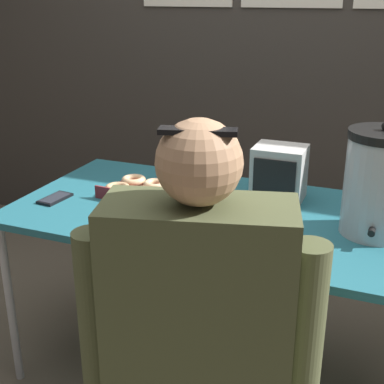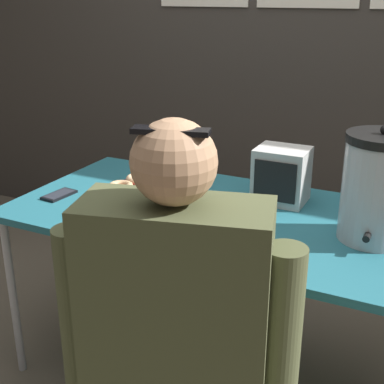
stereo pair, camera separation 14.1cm
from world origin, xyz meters
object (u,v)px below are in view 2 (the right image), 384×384
at_px(donut_box, 150,190).
at_px(coffee_urn, 378,188).
at_px(cell_phone, 59,195).
at_px(space_heater, 281,175).
at_px(person_seated, 176,368).

distance_m(donut_box, coffee_urn, 0.89).
bearing_deg(coffee_urn, cell_phone, -172.99).
height_order(coffee_urn, space_heater, coffee_urn).
relative_size(donut_box, cell_phone, 2.54).
bearing_deg(cell_phone, person_seated, -28.73).
xyz_separation_m(cell_phone, person_seated, (0.83, -0.57, -0.15)).
relative_size(cell_phone, person_seated, 0.12).
distance_m(cell_phone, person_seated, 1.02).
bearing_deg(space_heater, cell_phone, -157.37).
relative_size(coffee_urn, cell_phone, 2.66).
bearing_deg(donut_box, coffee_urn, 2.95).
bearing_deg(space_heater, donut_box, -161.84).
height_order(coffee_urn, cell_phone, coffee_urn).
bearing_deg(donut_box, cell_phone, -146.04).
height_order(cell_phone, person_seated, person_seated).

